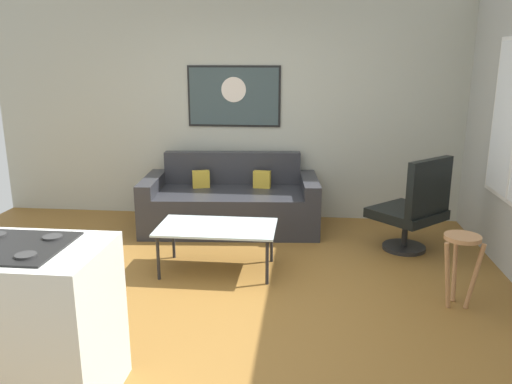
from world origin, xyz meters
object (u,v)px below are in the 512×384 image
coffee_table (217,229)px  bar_stool (461,253)px  armchair (414,208)px  couch (231,204)px  wall_painting (234,96)px

coffee_table → bar_stool: (2.05, -0.51, 0.05)m
armchair → bar_stool: size_ratio=1.66×
couch → armchair: 2.07m
couch → bar_stool: 2.76m
couch → wall_painting: (-0.03, 0.51, 1.22)m
armchair → wall_painting: bearing=151.5°
couch → bar_stool: couch is taller
coffee_table → armchair: 2.03m
wall_painting → coffee_table: bearing=-87.1°
wall_painting → couch: bearing=-87.0°
coffee_table → wall_painting: (-0.09, 1.77, 1.10)m
coffee_table → wall_painting: bearing=92.9°
armchair → wall_painting: (-2.01, 1.09, 1.03)m
couch → wall_painting: wall_painting is taller
coffee_table → bar_stool: size_ratio=1.82×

